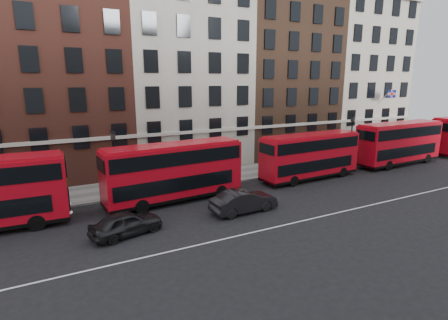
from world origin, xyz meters
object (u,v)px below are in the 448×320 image
bus_c (310,155)px  traffic_light (399,137)px  bus_b (174,171)px  car_rear (126,223)px  car_front (244,201)px  bus_d (399,142)px

bus_c → traffic_light: bus_c is taller
bus_c → bus_b: bearing=177.4°
bus_b → traffic_light: 29.83m
car_rear → car_front: size_ratio=0.89×
bus_b → bus_c: bearing=-4.3°
bus_d → car_front: bus_d is taller
car_rear → traffic_light: 35.15m
bus_d → bus_c: bearing=178.4°
bus_c → bus_d: (12.61, 0.00, 0.20)m
car_front → traffic_light: size_ratio=1.50×
bus_d → car_front: (-22.47, -4.48, -1.71)m
bus_d → traffic_light: size_ratio=3.44×
bus_b → bus_c: size_ratio=1.05×
car_front → traffic_light: bearing=-77.4°
bus_b → car_rear: size_ratio=2.50×
bus_b → car_front: (3.58, -4.47, -1.61)m
car_front → traffic_light: 27.14m
car_rear → traffic_light: (34.37, 7.17, 1.70)m
car_rear → bus_d: bearing=-95.0°
bus_d → traffic_light: bearing=34.8°
car_front → traffic_light: (26.12, 7.17, 1.64)m
traffic_light → bus_d: bearing=-143.6°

